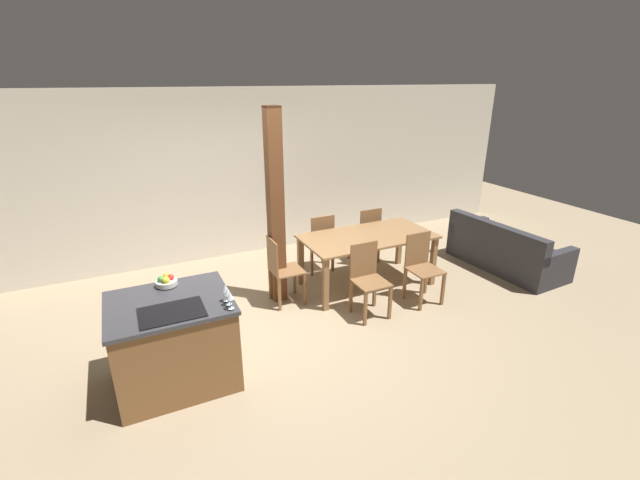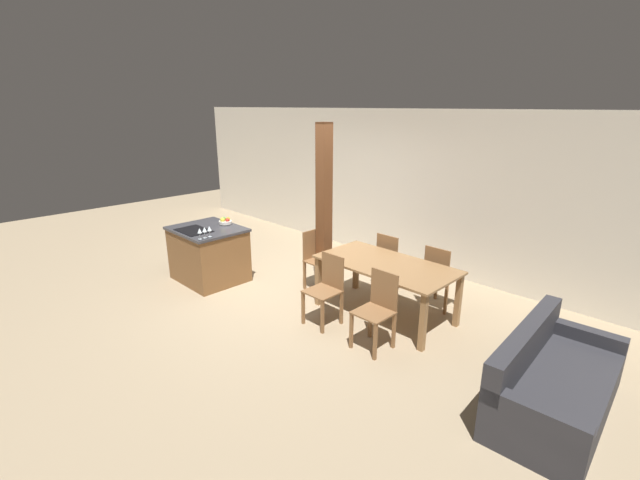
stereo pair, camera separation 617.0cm
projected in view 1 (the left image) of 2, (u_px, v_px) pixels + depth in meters
The scene contains 15 objects.
ground_plane at pixel (283, 326), 5.21m from camera, with size 16.00×16.00×0.00m, color #9E896B.
wall_back at pixel (224, 176), 6.85m from camera, with size 11.20×0.08×2.70m.
kitchen_island at pixel (174, 341), 4.13m from camera, with size 1.12×0.94×0.89m.
fruit_bowl at pixel (166, 281), 4.25m from camera, with size 0.21×0.21×0.11m.
wine_glass_near at pixel (230, 296), 3.79m from camera, with size 0.07×0.07×0.17m.
wine_glass_middle at pixel (228, 292), 3.85m from camera, with size 0.07×0.07×0.17m.
wine_glass_far at pixel (226, 289), 3.92m from camera, with size 0.07×0.07×0.17m.
dining_table at pixel (367, 242), 6.03m from camera, with size 1.85×0.96×0.75m.
dining_chair_near_left at pixel (368, 278), 5.32m from camera, with size 0.40×0.40×0.92m.
dining_chair_near_right at pixel (422, 266), 5.66m from camera, with size 0.40×0.40×0.92m.
dining_chair_far_left at pixel (319, 241), 6.52m from camera, with size 0.40×0.40×0.92m.
dining_chair_far_right at pixel (366, 233), 6.85m from camera, with size 0.40×0.40×0.92m.
dining_chair_head_end at pixel (282, 269), 5.57m from camera, with size 0.40×0.40×0.92m.
couch at pixel (505, 252), 6.72m from camera, with size 0.91×1.80×0.77m.
timber_post at pixel (276, 210), 5.41m from camera, with size 0.18×0.18×2.53m.
Camera 1 is at (-1.52, -4.25, 2.83)m, focal length 24.00 mm.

